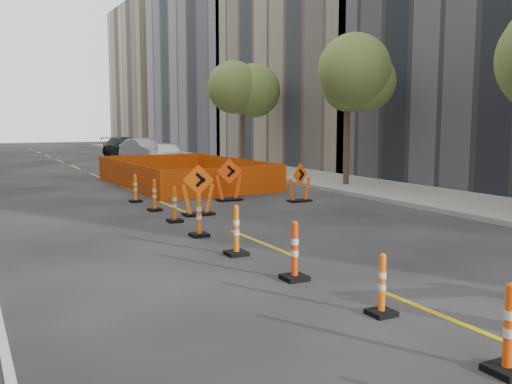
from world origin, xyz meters
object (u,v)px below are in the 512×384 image
chevron_sign_right (300,182)px  parked_car_near (168,155)px  channelizer_3 (295,251)px  channelizer_7 (154,195)px  channelizer_1 (509,328)px  chevron_sign_center (229,180)px  parked_car_mid (146,150)px  channelizer_6 (175,204)px  channelizer_8 (135,188)px  channelizer_2 (382,284)px  channelizer_4 (236,230)px  chevron_sign_left (198,190)px  channelizer_5 (199,215)px  parked_car_far (126,147)px

chevron_sign_right → parked_car_near: parked_car_near is taller
channelizer_3 → channelizer_7: size_ratio=1.07×
channelizer_1 → parked_car_near: parked_car_near is taller
chevron_sign_center → parked_car_mid: bearing=105.3°
channelizer_6 → channelizer_8: (0.10, 4.38, -0.01)m
channelizer_1 → channelizer_2: channelizer_1 is taller
channelizer_1 → parked_car_mid: parked_car_mid is taller
channelizer_4 → chevron_sign_right: size_ratio=0.79×
channelizer_7 → parked_car_mid: size_ratio=0.21×
channelizer_7 → chevron_sign_left: bearing=-56.5°
channelizer_5 → channelizer_2: bearing=-87.7°
channelizer_2 → channelizer_4: (-0.29, 4.38, 0.07)m
channelizer_6 → chevron_sign_right: bearing=19.4°
channelizer_4 → chevron_sign_left: bearing=77.0°
channelizer_5 → parked_car_mid: bearing=76.3°
channelizer_4 → channelizer_7: size_ratio=1.07×
chevron_sign_right → parked_car_far: size_ratio=0.26×
channelizer_1 → chevron_sign_center: chevron_sign_center is taller
chevron_sign_left → chevron_sign_right: chevron_sign_left is taller
channelizer_2 → chevron_sign_left: size_ratio=0.61×
channelizer_4 → parked_car_mid: size_ratio=0.22×
channelizer_1 → chevron_sign_right: size_ratio=0.77×
channelizer_2 → chevron_sign_center: bearing=75.8°
channelizer_1 → chevron_sign_right: (5.16, 12.81, 0.16)m
channelizer_2 → channelizer_3: channelizer_3 is taller
channelizer_3 → chevron_sign_left: size_ratio=0.70×
channelizer_3 → parked_car_far: bearing=80.2°
channelizer_1 → parked_car_far: (5.92, 39.40, 0.24)m
channelizer_6 → chevron_sign_left: (1.03, 0.79, 0.26)m
channelizer_6 → parked_car_far: bearing=78.0°
parked_car_near → parked_car_far: size_ratio=0.86×
channelizer_2 → channelizer_6: size_ratio=0.93×
chevron_sign_left → parked_car_mid: 22.50m
channelizer_5 → channelizer_6: 2.20m
chevron_sign_left → chevron_sign_center: chevron_sign_left is taller
parked_car_near → parked_car_mid: 5.32m
channelizer_7 → channelizer_5: bearing=-93.1°
channelizer_5 → chevron_sign_right: bearing=36.8°
channelizer_7 → channelizer_8: bearing=90.1°
parked_car_mid → parked_car_far: 5.69m
channelizer_5 → channelizer_7: (0.24, 4.38, -0.03)m
channelizer_7 → chevron_sign_right: bearing=-3.8°
chevron_sign_center → parked_car_near: (2.54, 14.22, 0.03)m
channelizer_2 → channelizer_3: 2.20m
channelizer_3 → channelizer_6: size_ratio=1.07×
channelizer_4 → parked_car_far: bearing=79.3°
channelizer_4 → parked_car_far: parked_car_far is taller
channelizer_8 → parked_car_far: size_ratio=0.19×
channelizer_3 → parked_car_far: 35.54m
channelizer_5 → parked_car_near: (5.84, 19.62, 0.25)m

